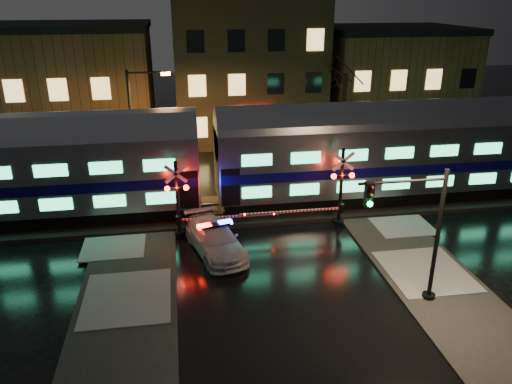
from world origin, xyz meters
The scene contains 13 objects.
ground centered at (0.00, 0.00, 0.00)m, with size 120.00×120.00×0.00m, color black.
ballast centered at (0.00, 5.00, 0.12)m, with size 90.00×4.20×0.24m, color black.
sidewalk_left centered at (-6.50, -6.00, 0.06)m, with size 4.00×20.00×0.12m, color #2D2D2D.
sidewalk_right centered at (6.50, -6.00, 0.06)m, with size 4.00×20.00×0.12m, color #2D2D2D.
building_left centered at (-13.00, 22.00, 4.50)m, with size 14.00×10.00×9.00m, color brown.
building_mid centered at (2.00, 22.50, 5.75)m, with size 12.00×11.00×11.50m, color brown.
building_right centered at (15.00, 22.00, 4.25)m, with size 12.00×10.00×8.50m, color brown.
train centered at (-2.57, 5.00, 3.38)m, with size 51.00×3.12×5.92m.
police_car centered at (-2.58, 0.49, 0.71)m, with size 3.12×5.19×1.57m.
crossing_signal_right centered at (3.87, 2.31, 1.79)m, with size 6.11×0.67×4.33m.
crossing_signal_left centered at (-3.92, 2.31, 1.70)m, with size 5.79×0.66×4.10m.
traffic_light centered at (4.77, -4.97, 3.01)m, with size 3.66×0.68×5.66m.
streetlight centered at (-6.48, 9.00, 4.39)m, with size 2.54×0.27×7.61m.
Camera 1 is at (-4.07, -20.89, 11.68)m, focal length 35.00 mm.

